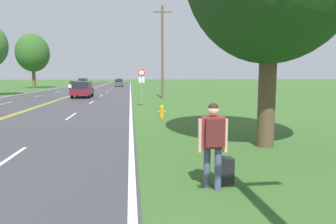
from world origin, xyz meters
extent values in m
cube|color=white|center=(3.50, 7.50, 0.01)|extent=(0.12, 3.00, 0.00)
cube|color=white|center=(3.50, 16.50, 0.01)|extent=(0.12, 3.00, 0.00)
cube|color=white|center=(3.50, 25.50, 0.01)|extent=(0.12, 3.00, 0.00)
cube|color=white|center=(3.50, 34.50, 0.01)|extent=(0.12, 3.00, 0.00)
cube|color=white|center=(3.50, 43.50, 0.01)|extent=(0.12, 3.00, 0.00)
cube|color=white|center=(3.50, 52.50, 0.01)|extent=(0.12, 3.00, 0.00)
cube|color=white|center=(3.50, 61.50, 0.01)|extent=(0.12, 3.00, 0.00)
cube|color=white|center=(3.50, 70.50, 0.01)|extent=(0.12, 3.00, 0.00)
cube|color=white|center=(3.50, 79.50, 0.01)|extent=(0.12, 3.00, 0.00)
cube|color=white|center=(3.50, 88.50, 0.01)|extent=(0.12, 3.00, 0.00)
cube|color=white|center=(3.50, 97.50, 0.01)|extent=(0.12, 3.00, 0.00)
cube|color=white|center=(3.50, 106.50, 0.01)|extent=(0.12, 3.00, 0.00)
cube|color=white|center=(-3.50, 25.50, 0.01)|extent=(0.12, 3.00, 0.00)
cube|color=white|center=(-3.50, 34.50, 0.01)|extent=(0.12, 3.00, 0.00)
cube|color=white|center=(-3.50, 43.50, 0.01)|extent=(0.12, 3.00, 0.00)
cube|color=white|center=(-3.50, 52.50, 0.01)|extent=(0.12, 3.00, 0.00)
cube|color=white|center=(-3.50, 61.50, 0.01)|extent=(0.12, 3.00, 0.00)
cube|color=white|center=(-3.50, 70.50, 0.01)|extent=(0.12, 3.00, 0.00)
cube|color=white|center=(-3.50, 79.50, 0.01)|extent=(0.12, 3.00, 0.00)
cube|color=white|center=(-3.50, 88.50, 0.01)|extent=(0.12, 3.00, 0.00)
cube|color=white|center=(-3.50, 97.50, 0.01)|extent=(0.12, 3.00, 0.00)
cube|color=white|center=(-3.50, 106.50, 0.01)|extent=(0.12, 3.00, 0.00)
cylinder|color=#475175|center=(8.36, 4.97, 0.42)|extent=(0.14, 0.14, 0.84)
cylinder|color=#475175|center=(8.54, 4.80, 0.42)|extent=(0.14, 0.14, 0.84)
cube|color=#993333|center=(8.45, 4.89, 1.16)|extent=(0.47, 0.23, 0.63)
sphere|color=beige|center=(8.45, 4.89, 1.60)|extent=(0.23, 0.23, 0.23)
sphere|color=#2D2319|center=(8.45, 4.89, 1.64)|extent=(0.21, 0.21, 0.21)
cylinder|color=beige|center=(8.20, 4.91, 1.09)|extent=(0.09, 0.09, 0.67)
cylinder|color=beige|center=(8.70, 4.86, 1.09)|extent=(0.09, 0.09, 0.67)
cube|color=#561E1E|center=(8.43, 4.70, 1.19)|extent=(0.38, 0.21, 0.53)
cube|color=black|center=(8.75, 5.02, 0.29)|extent=(0.39, 0.17, 0.58)
cylinder|color=black|center=(8.75, 5.02, 0.62)|extent=(0.27, 0.05, 0.02)
cylinder|color=gold|center=(8.53, 15.34, 0.26)|extent=(0.26, 0.26, 0.52)
sphere|color=gold|center=(8.53, 15.34, 0.57)|extent=(0.24, 0.24, 0.24)
cylinder|color=gold|center=(8.70, 15.34, 0.32)|extent=(0.08, 0.09, 0.09)
cylinder|color=gold|center=(8.37, 15.34, 0.32)|extent=(0.08, 0.09, 0.09)
cylinder|color=gray|center=(7.66, 21.43, 1.40)|extent=(0.07, 0.07, 2.79)
cylinder|color=silver|center=(7.66, 21.41, 2.54)|extent=(0.60, 0.02, 0.60)
torus|color=red|center=(7.66, 21.40, 2.54)|extent=(0.55, 0.07, 0.55)
cube|color=silver|center=(7.66, 21.41, 1.99)|extent=(0.44, 0.02, 0.44)
cylinder|color=brown|center=(10.08, 29.58, 4.58)|extent=(0.24, 0.24, 9.16)
cube|color=brown|center=(10.08, 29.58, 8.56)|extent=(1.80, 0.12, 0.10)
cylinder|color=brown|center=(-11.33, 59.11, 2.00)|extent=(0.61, 0.61, 4.00)
ellipsoid|color=#2D5B23|center=(-11.33, 59.11, 6.60)|extent=(6.10, 6.10, 7.02)
cylinder|color=brown|center=(11.14, 8.24, 1.73)|extent=(0.54, 0.54, 3.46)
cylinder|color=black|center=(2.64, 30.50, 0.40)|extent=(0.20, 0.79, 0.79)
cylinder|color=black|center=(0.94, 30.49, 0.40)|extent=(0.20, 0.79, 0.79)
cylinder|color=black|center=(2.62, 33.25, 0.40)|extent=(0.20, 0.79, 0.79)
cylinder|color=black|center=(0.93, 33.24, 0.40)|extent=(0.20, 0.79, 0.79)
cube|color=maroon|center=(1.78, 31.87, 0.67)|extent=(1.92, 4.45, 0.62)
cube|color=#1E232D|center=(1.78, 31.87, 1.32)|extent=(1.69, 3.12, 0.70)
cylinder|color=black|center=(-3.27, 54.01, 0.32)|extent=(0.23, 0.65, 0.64)
cylinder|color=black|center=(-1.71, 53.93, 0.32)|extent=(0.23, 0.65, 0.64)
cylinder|color=black|center=(-3.38, 51.78, 0.32)|extent=(0.23, 0.65, 0.64)
cylinder|color=black|center=(-1.82, 51.70, 0.32)|extent=(0.23, 0.65, 0.64)
cube|color=white|center=(-2.54, 52.86, 0.57)|extent=(1.94, 3.69, 0.56)
cube|color=#1E232D|center=(-2.54, 52.86, 1.13)|extent=(1.67, 2.60, 0.58)
cylinder|color=black|center=(5.17, 64.60, 0.34)|extent=(0.23, 0.69, 0.68)
cylinder|color=black|center=(3.57, 64.53, 0.34)|extent=(0.23, 0.69, 0.68)
cylinder|color=black|center=(5.05, 67.20, 0.34)|extent=(0.23, 0.69, 0.68)
cylinder|color=black|center=(3.46, 67.13, 0.34)|extent=(0.23, 0.69, 0.68)
cube|color=#47474C|center=(4.31, 65.87, 0.64)|extent=(1.98, 4.27, 0.66)
cube|color=#1E232D|center=(4.31, 65.87, 1.26)|extent=(1.71, 3.00, 0.59)
cylinder|color=black|center=(-4.93, 72.81, 0.35)|extent=(0.20, 0.70, 0.70)
cylinder|color=black|center=(-3.26, 72.82, 0.35)|extent=(0.20, 0.70, 0.70)
cylinder|color=black|center=(-4.91, 69.84, 0.35)|extent=(0.20, 0.70, 0.70)
cylinder|color=black|center=(-3.24, 69.85, 0.35)|extent=(0.20, 0.70, 0.70)
cube|color=#C1B28E|center=(-4.08, 71.33, 0.62)|extent=(1.91, 4.80, 0.61)
cube|color=#1E232D|center=(-4.08, 71.33, 1.34)|extent=(1.68, 3.36, 0.83)
cylinder|color=black|center=(4.54, 84.82, 0.32)|extent=(0.22, 0.65, 0.64)
cylinder|color=black|center=(2.98, 84.86, 0.32)|extent=(0.22, 0.65, 0.64)
cylinder|color=black|center=(4.61, 87.37, 0.32)|extent=(0.22, 0.65, 0.64)
cylinder|color=black|center=(3.05, 87.41, 0.32)|extent=(0.22, 0.65, 0.64)
cube|color=#1E472D|center=(3.79, 86.11, 0.63)|extent=(1.86, 4.16, 0.68)
cube|color=#1E232D|center=(3.79, 86.11, 1.26)|extent=(1.62, 2.92, 0.58)
camera|label=1|loc=(6.84, -0.78, 2.26)|focal=32.00mm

